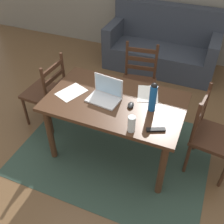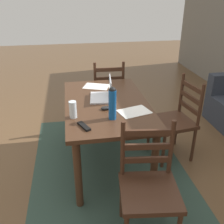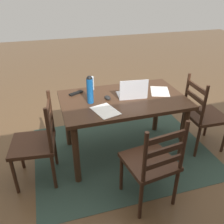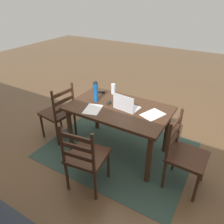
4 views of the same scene
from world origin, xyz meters
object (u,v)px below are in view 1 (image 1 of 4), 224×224
(dining_table, at_px, (115,108))
(couch, at_px, (162,47))
(water_bottle, at_px, (153,96))
(drinking_glass, at_px, (131,124))
(chair_far_head, at_px, (138,83))
(chair_left_far, at_px, (46,92))
(laptop, at_px, (106,93))
(chair_right_far, at_px, (211,136))
(computer_mouse, at_px, (131,105))
(tv_remote, at_px, (156,130))

(dining_table, xyz_separation_m, couch, (-0.01, 2.13, -0.29))
(water_bottle, xyz_separation_m, drinking_glass, (-0.09, -0.35, -0.08))
(chair_far_head, xyz_separation_m, water_bottle, (0.38, -0.80, 0.45))
(chair_left_far, xyz_separation_m, chair_far_head, (0.99, 0.63, 0.00))
(laptop, bearing_deg, chair_right_far, 9.13)
(chair_left_far, relative_size, water_bottle, 3.08)
(couch, bearing_deg, chair_right_far, -62.81)
(drinking_glass, distance_m, computer_mouse, 0.35)
(couch, xyz_separation_m, computer_mouse, (0.19, -2.17, 0.41))
(chair_right_far, xyz_separation_m, chair_far_head, (-1.00, 0.62, 0.00))
(dining_table, distance_m, chair_right_far, 1.02)
(chair_left_far, height_order, computer_mouse, chair_left_far)
(chair_left_far, relative_size, laptop, 2.77)
(dining_table, xyz_separation_m, chair_right_far, (0.99, 0.18, -0.19))
(chair_right_far, bearing_deg, water_bottle, -163.87)
(chair_right_far, bearing_deg, tv_remote, -138.10)
(couch, relative_size, drinking_glass, 11.32)
(computer_mouse, bearing_deg, tv_remote, -43.56)
(tv_remote, bearing_deg, drinking_glass, 87.63)
(chair_far_head, bearing_deg, chair_left_far, -147.42)
(chair_right_far, bearing_deg, couch, 117.19)
(couch, distance_m, computer_mouse, 2.21)
(chair_far_head, bearing_deg, tv_remote, -64.81)
(dining_table, distance_m, water_bottle, 0.46)
(laptop, relative_size, computer_mouse, 3.43)
(chair_right_far, height_order, couch, couch)
(dining_table, relative_size, computer_mouse, 14.05)
(chair_far_head, height_order, computer_mouse, chair_far_head)
(water_bottle, distance_m, computer_mouse, 0.25)
(chair_left_far, bearing_deg, chair_right_far, 0.19)
(chair_far_head, height_order, water_bottle, water_bottle)
(water_bottle, bearing_deg, dining_table, 179.90)
(computer_mouse, bearing_deg, water_bottle, 1.71)
(chair_right_far, bearing_deg, chair_left_far, -179.81)
(water_bottle, relative_size, computer_mouse, 3.08)
(chair_right_far, bearing_deg, dining_table, -169.91)
(tv_remote, bearing_deg, computer_mouse, 29.01)
(couch, bearing_deg, tv_remote, -78.01)
(water_bottle, bearing_deg, drinking_glass, -103.79)
(drinking_glass, bearing_deg, laptop, 138.66)
(couch, bearing_deg, computer_mouse, -84.99)
(chair_far_head, bearing_deg, dining_table, -89.59)
(dining_table, relative_size, tv_remote, 8.27)
(chair_left_far, bearing_deg, drinking_glass, -22.08)
(laptop, height_order, tv_remote, laptop)
(drinking_glass, bearing_deg, chair_far_head, 104.55)
(drinking_glass, relative_size, tv_remote, 0.94)
(chair_left_far, xyz_separation_m, water_bottle, (1.37, -0.17, 0.45))
(chair_right_far, relative_size, chair_far_head, 1.00)
(drinking_glass, bearing_deg, chair_right_far, 37.06)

